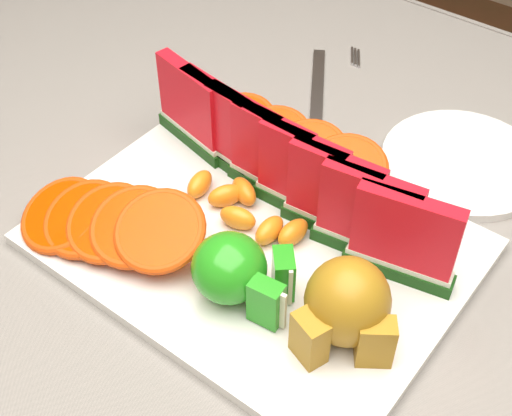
# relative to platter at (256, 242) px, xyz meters

# --- Properties ---
(table) EXTENTS (1.40, 0.90, 0.75)m
(table) POSITION_rel_platter_xyz_m (0.02, 0.02, -0.11)
(table) COLOR #4C271B
(table) RESTS_ON ground
(tablecloth) EXTENTS (1.53, 1.03, 0.20)m
(tablecloth) POSITION_rel_platter_xyz_m (0.02, 0.02, -0.05)
(tablecloth) COLOR slate
(tablecloth) RESTS_ON table
(platter) EXTENTS (0.40, 0.30, 0.01)m
(platter) POSITION_rel_platter_xyz_m (0.00, 0.00, 0.00)
(platter) COLOR silver
(platter) RESTS_ON tablecloth
(apple_cluster) EXTENTS (0.11, 0.09, 0.06)m
(apple_cluster) POSITION_rel_platter_xyz_m (0.03, -0.07, 0.04)
(apple_cluster) COLOR #1C7D11
(apple_cluster) RESTS_ON platter
(pear_cluster) EXTENTS (0.09, 0.09, 0.08)m
(pear_cluster) POSITION_rel_platter_xyz_m (0.13, -0.04, 0.04)
(pear_cluster) COLOR #A15E16
(pear_cluster) RESTS_ON platter
(side_plate) EXTENTS (0.23, 0.23, 0.01)m
(side_plate) POSITION_rel_platter_xyz_m (0.11, 0.24, -0.00)
(side_plate) COLOR silver
(side_plate) RESTS_ON tablecloth
(fork) EXTENTS (0.10, 0.18, 0.00)m
(fork) POSITION_rel_platter_xyz_m (-0.10, 0.27, -0.00)
(fork) COLOR silver
(fork) RESTS_ON tablecloth
(watermelon_row) EXTENTS (0.39, 0.07, 0.10)m
(watermelon_row) POSITION_rel_platter_xyz_m (-0.01, 0.06, 0.05)
(watermelon_row) COLOR #154010
(watermelon_row) RESTS_ON platter
(orange_fan_front) EXTENTS (0.21, 0.14, 0.06)m
(orange_fan_front) POSITION_rel_platter_xyz_m (-0.11, -0.09, 0.03)
(orange_fan_front) COLOR #F84200
(orange_fan_front) RESTS_ON platter
(orange_fan_back) EXTENTS (0.24, 0.11, 0.04)m
(orange_fan_back) POSITION_rel_platter_xyz_m (-0.04, 0.12, 0.02)
(orange_fan_back) COLOR #F84200
(orange_fan_back) RESTS_ON platter
(tangerine_segments) EXTENTS (0.14, 0.07, 0.02)m
(tangerine_segments) POSITION_rel_platter_xyz_m (-0.03, 0.02, 0.02)
(tangerine_segments) COLOR orange
(tangerine_segments) RESTS_ON platter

